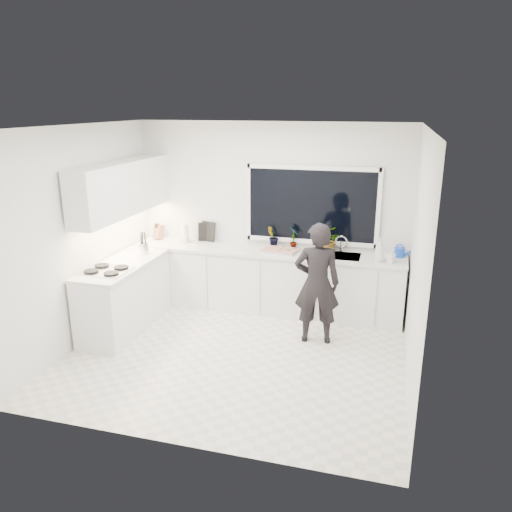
% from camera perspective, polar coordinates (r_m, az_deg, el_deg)
% --- Properties ---
extents(floor, '(4.00, 3.50, 0.02)m').
position_cam_1_polar(floor, '(6.22, -2.33, -11.22)').
color(floor, beige).
rests_on(floor, ground).
extents(wall_back, '(4.00, 0.02, 2.70)m').
position_cam_1_polar(wall_back, '(7.35, 1.72, 4.59)').
color(wall_back, white).
rests_on(wall_back, ground).
extents(wall_left, '(0.02, 3.50, 2.70)m').
position_cam_1_polar(wall_left, '(6.59, -19.40, 2.14)').
color(wall_left, white).
rests_on(wall_left, ground).
extents(wall_right, '(0.02, 3.50, 2.70)m').
position_cam_1_polar(wall_right, '(5.45, 18.05, -0.71)').
color(wall_right, white).
rests_on(wall_right, ground).
extents(ceiling, '(4.00, 3.50, 0.02)m').
position_cam_1_polar(ceiling, '(5.48, -2.68, 14.68)').
color(ceiling, white).
rests_on(ceiling, wall_back).
extents(window, '(1.80, 0.02, 1.00)m').
position_cam_1_polar(window, '(7.16, 6.36, 5.79)').
color(window, black).
rests_on(window, wall_back).
extents(base_cabinets_back, '(3.92, 0.58, 0.88)m').
position_cam_1_polar(base_cabinets_back, '(7.31, 1.08, -2.90)').
color(base_cabinets_back, white).
rests_on(base_cabinets_back, floor).
extents(base_cabinets_left, '(0.58, 1.60, 0.88)m').
position_cam_1_polar(base_cabinets_left, '(6.96, -14.73, -4.54)').
color(base_cabinets_left, white).
rests_on(base_cabinets_left, floor).
extents(countertop_back, '(3.94, 0.62, 0.04)m').
position_cam_1_polar(countertop_back, '(7.16, 1.08, 0.53)').
color(countertop_back, silver).
rests_on(countertop_back, base_cabinets_back).
extents(countertop_left, '(0.62, 1.60, 0.04)m').
position_cam_1_polar(countertop_left, '(6.81, -15.02, -0.94)').
color(countertop_left, silver).
rests_on(countertop_left, base_cabinets_left).
extents(upper_cabinets, '(0.34, 2.10, 0.70)m').
position_cam_1_polar(upper_cabinets, '(6.94, -15.04, 7.49)').
color(upper_cabinets, white).
rests_on(upper_cabinets, wall_left).
extents(sink, '(0.58, 0.42, 0.14)m').
position_cam_1_polar(sink, '(7.00, 9.45, -0.34)').
color(sink, silver).
rests_on(sink, countertop_back).
extents(faucet, '(0.03, 0.03, 0.22)m').
position_cam_1_polar(faucet, '(7.15, 9.69, 1.35)').
color(faucet, silver).
rests_on(faucet, countertop_back).
extents(stovetop, '(0.56, 0.48, 0.03)m').
position_cam_1_polar(stovetop, '(6.53, -16.72, -1.54)').
color(stovetop, black).
rests_on(stovetop, countertop_left).
extents(person, '(0.62, 0.46, 1.56)m').
position_cam_1_polar(person, '(6.28, 6.98, -3.14)').
color(person, black).
rests_on(person, floor).
extents(pizza_tray, '(0.57, 0.47, 0.03)m').
position_cam_1_polar(pizza_tray, '(7.08, 2.87, 0.62)').
color(pizza_tray, silver).
rests_on(pizza_tray, countertop_back).
extents(pizza, '(0.52, 0.41, 0.01)m').
position_cam_1_polar(pizza, '(7.07, 2.88, 0.75)').
color(pizza, '#AB1716').
rests_on(pizza, pizza_tray).
extents(watering_can, '(0.17, 0.17, 0.13)m').
position_cam_1_polar(watering_can, '(7.09, 16.07, 0.42)').
color(watering_can, blue).
rests_on(watering_can, countertop_back).
extents(paper_towel_roll, '(0.12, 0.12, 0.26)m').
position_cam_1_polar(paper_towel_roll, '(7.62, -8.12, 2.57)').
color(paper_towel_roll, white).
rests_on(paper_towel_roll, countertop_back).
extents(knife_block, '(0.16, 0.14, 0.22)m').
position_cam_1_polar(knife_block, '(7.85, -11.06, 2.69)').
color(knife_block, olive).
rests_on(knife_block, countertop_back).
extents(utensil_crock, '(0.16, 0.16, 0.16)m').
position_cam_1_polar(utensil_crock, '(7.11, -12.69, 0.84)').
color(utensil_crock, silver).
rests_on(utensil_crock, countertop_left).
extents(picture_frame_large, '(0.22, 0.07, 0.28)m').
position_cam_1_polar(picture_frame_large, '(7.64, -5.80, 2.77)').
color(picture_frame_large, black).
rests_on(picture_frame_large, countertop_back).
extents(picture_frame_small, '(0.24, 0.09, 0.30)m').
position_cam_1_polar(picture_frame_small, '(7.63, -5.51, 2.82)').
color(picture_frame_small, black).
rests_on(picture_frame_small, countertop_back).
extents(herb_plants, '(1.10, 0.40, 0.34)m').
position_cam_1_polar(herb_plants, '(7.14, 6.41, 1.93)').
color(herb_plants, '#26662D').
rests_on(herb_plants, countertop_back).
extents(soap_bottles, '(0.30, 0.17, 0.32)m').
position_cam_1_polar(soap_bottles, '(6.77, 14.24, 0.49)').
color(soap_bottles, '#D8BF66').
rests_on(soap_bottles, countertop_back).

